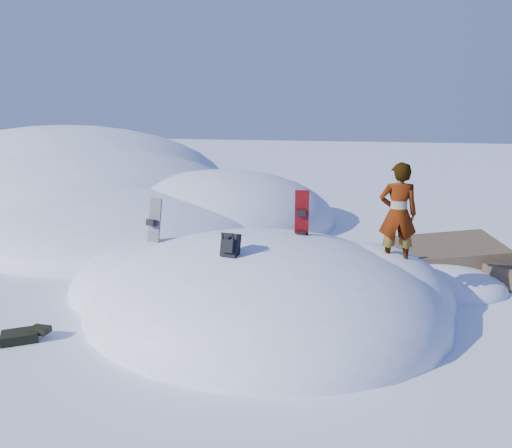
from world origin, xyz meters
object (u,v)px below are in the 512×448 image
(snowboard_dark, at_px, (153,237))
(backpack, at_px, (230,245))
(person, at_px, (398,214))
(snowboard_red, at_px, (301,226))

(snowboard_dark, height_order, backpack, snowboard_dark)
(snowboard_dark, bearing_deg, person, 19.51)
(snowboard_red, xyz_separation_m, snowboard_dark, (-3.16, -0.02, -0.42))
(snowboard_red, distance_m, person, 1.81)
(snowboard_dark, bearing_deg, backpack, -16.43)
(snowboard_red, bearing_deg, person, -8.29)
(backpack, xyz_separation_m, person, (2.70, 1.66, 0.36))
(snowboard_dark, xyz_separation_m, backpack, (2.23, -1.53, 0.37))
(backpack, bearing_deg, person, 38.29)
(backpack, bearing_deg, snowboard_red, 65.92)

